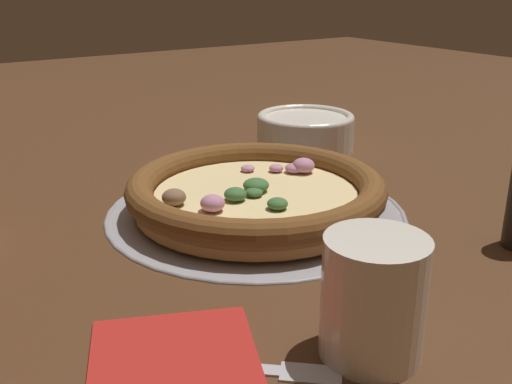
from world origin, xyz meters
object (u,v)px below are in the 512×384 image
Objects in this scene: pizza at (256,192)px; bowl_near at (305,131)px; drinking_cup at (373,298)px; pizza_tray at (256,211)px; napkin at (174,353)px; fork at (245,367)px.

pizza is 0.29m from bowl_near.
bowl_near is 0.56m from drinking_cup.
pizza_tray is at bearing -23.56° from pizza.
drinking_cup reaches higher than napkin.
napkin reaches higher than pizza_tray.
napkin is 0.06m from fork.
bowl_near is at bearing 41.99° from napkin.
drinking_cup is at bearing -31.52° from napkin.
drinking_cup reaches higher than pizza.
drinking_cup is (-0.30, -0.47, 0.02)m from bowl_near.
pizza_tray is at bearing 96.37° from fork.
pizza_tray is 0.31m from fork.
napkin is at bearing -135.95° from pizza.
pizza_tray is 0.30m from drinking_cup.
napkin is at bearing 172.77° from fork.
pizza reaches higher than pizza_tray.
pizza is 0.30m from drinking_cup.
bowl_near is at bearing 89.23° from fork.
pizza_tray reaches higher than fork.
drinking_cup is (-0.09, -0.28, 0.02)m from pizza.
pizza_tray is 0.29m from bowl_near.
bowl_near reaches higher than fork.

